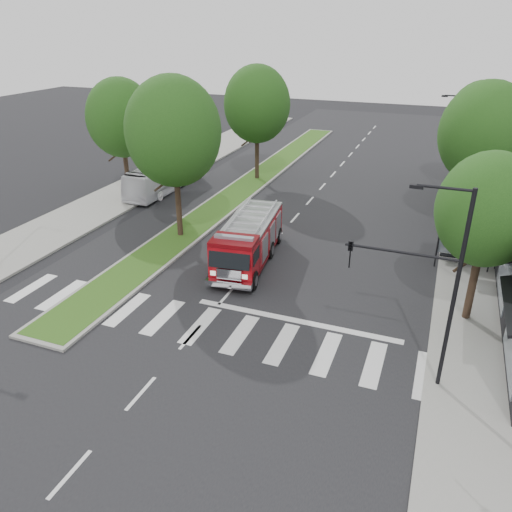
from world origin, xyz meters
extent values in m
plane|color=black|center=(0.00, 0.00, 0.00)|extent=(140.00, 140.00, 0.00)
cube|color=gray|center=(12.50, 10.00, 0.07)|extent=(5.00, 80.00, 0.15)
cube|color=gray|center=(-14.50, 10.00, 0.07)|extent=(5.00, 80.00, 0.15)
cube|color=gray|center=(-6.00, 18.00, 0.07)|extent=(3.00, 50.00, 0.14)
cube|color=#2C4E16|center=(-6.00, 18.00, 0.14)|extent=(2.60, 49.50, 0.02)
cylinder|color=black|center=(9.80, 7.40, 1.25)|extent=(0.08, 0.08, 2.50)
cylinder|color=black|center=(12.60, 7.40, 1.25)|extent=(0.08, 0.08, 2.50)
cylinder|color=black|center=(9.80, 8.60, 1.25)|extent=(0.08, 0.08, 2.50)
cylinder|color=black|center=(12.60, 8.60, 1.25)|extent=(0.08, 0.08, 2.50)
cube|color=black|center=(11.20, 8.00, 2.55)|extent=(3.20, 1.60, 0.12)
cube|color=#8C99A5|center=(11.20, 8.70, 1.30)|extent=(2.80, 0.04, 1.80)
cube|color=black|center=(11.20, 8.00, 0.55)|extent=(2.40, 0.40, 0.08)
cylinder|color=black|center=(11.50, 2.00, 1.87)|extent=(0.36, 0.36, 3.74)
ellipsoid|color=black|center=(11.50, 2.00, 5.53)|extent=(4.40, 4.40, 5.06)
cylinder|color=black|center=(11.50, 14.00, 2.20)|extent=(0.36, 0.36, 4.40)
ellipsoid|color=black|center=(11.50, 14.00, 6.50)|extent=(5.60, 5.60, 6.44)
cylinder|color=black|center=(11.50, 24.00, 1.98)|extent=(0.36, 0.36, 3.96)
ellipsoid|color=black|center=(11.50, 24.00, 5.85)|extent=(5.00, 5.00, 5.75)
cylinder|color=black|center=(-6.00, 6.00, 2.31)|extent=(0.36, 0.36, 4.62)
ellipsoid|color=black|center=(-6.00, 6.00, 6.83)|extent=(5.80, 5.80, 6.67)
cylinder|color=black|center=(-6.00, 20.00, 2.20)|extent=(0.36, 0.36, 4.40)
ellipsoid|color=black|center=(-6.00, 20.00, 6.50)|extent=(5.60, 5.60, 6.44)
cylinder|color=black|center=(-14.00, 12.00, 2.09)|extent=(0.36, 0.36, 4.18)
ellipsoid|color=black|center=(-14.00, 12.00, 6.17)|extent=(5.20, 5.20, 5.98)
cylinder|color=black|center=(10.50, -3.50, 4.00)|extent=(0.16, 0.16, 8.00)
cylinder|color=black|center=(9.60, -3.50, 7.90)|extent=(1.80, 0.10, 0.10)
cube|color=black|center=(8.70, -3.50, 7.85)|extent=(0.45, 0.20, 0.12)
cylinder|color=black|center=(8.50, -3.50, 5.40)|extent=(4.00, 0.10, 0.10)
imported|color=black|center=(6.70, -3.50, 5.00)|extent=(0.18, 0.22, 1.10)
cylinder|color=black|center=(10.50, 20.00, 4.00)|extent=(0.16, 0.16, 8.00)
cylinder|color=black|center=(9.60, 20.00, 7.90)|extent=(1.80, 0.10, 0.10)
cube|color=black|center=(8.70, 20.00, 7.85)|extent=(0.45, 0.20, 0.12)
cube|color=#63050A|center=(-0.44, 4.18, 0.47)|extent=(3.28, 8.14, 0.24)
cube|color=#99080F|center=(-0.53, 4.93, 1.46)|extent=(3.05, 6.27, 1.89)
cube|color=#99080F|center=(-0.09, 1.27, 1.46)|extent=(2.54, 1.96, 1.98)
cube|color=#B2B2B7|center=(-0.53, 4.93, 2.45)|extent=(3.05, 6.27, 0.11)
cylinder|color=#B2B2B7|center=(-1.37, 4.83, 2.64)|extent=(0.76, 5.63, 0.09)
cylinder|color=#B2B2B7|center=(0.32, 5.03, 2.64)|extent=(0.76, 5.63, 0.09)
cube|color=silver|center=(0.04, 0.20, 0.57)|extent=(2.47, 0.62, 0.33)
cube|color=#8C99A5|center=(-0.09, 1.27, 2.73)|extent=(2.10, 0.57, 0.17)
cylinder|color=black|center=(-1.14, 0.87, 0.52)|extent=(0.45, 1.07, 1.04)
cylinder|color=black|center=(1.02, 1.12, 0.52)|extent=(0.45, 1.07, 1.04)
cylinder|color=black|center=(-1.60, 4.80, 0.52)|extent=(0.45, 1.07, 1.04)
cylinder|color=black|center=(0.55, 5.05, 0.52)|extent=(0.45, 1.07, 1.04)
cylinder|color=black|center=(-1.87, 7.05, 0.52)|extent=(0.45, 1.07, 1.04)
cylinder|color=black|center=(0.28, 7.30, 0.52)|extent=(0.45, 1.07, 1.04)
imported|color=silver|center=(-12.00, 14.23, 1.28)|extent=(2.18, 9.23, 2.57)
camera|label=1|loc=(9.46, -20.33, 12.85)|focal=35.00mm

